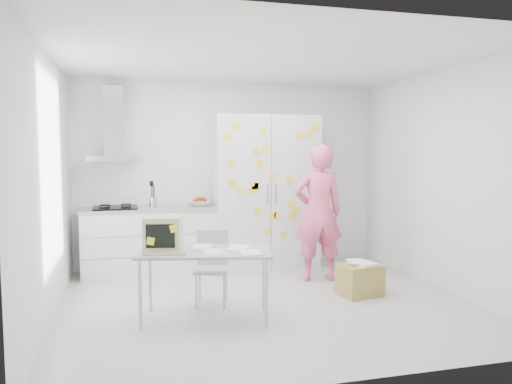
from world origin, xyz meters
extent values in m
cube|color=silver|center=(0.00, 0.00, -0.01)|extent=(4.50, 4.00, 0.02)
cube|color=white|center=(0.00, 2.00, 1.35)|extent=(4.50, 0.02, 2.70)
cube|color=white|center=(-2.25, 0.00, 1.35)|extent=(0.02, 4.00, 2.70)
cube|color=white|center=(2.25, 0.00, 1.35)|extent=(0.02, 4.00, 2.70)
cube|color=white|center=(0.00, 0.00, 2.70)|extent=(4.50, 4.00, 0.02)
cube|color=white|center=(-1.20, 1.70, 0.44)|extent=(1.80, 0.60, 0.88)
cube|color=gray|center=(-1.20, 1.40, 0.58)|extent=(1.76, 0.01, 0.01)
cube|color=gray|center=(-1.20, 1.40, 0.30)|extent=(1.76, 0.01, 0.01)
cube|color=#9E9E99|center=(-1.20, 1.70, 0.90)|extent=(1.84, 0.63, 0.04)
cube|color=black|center=(-1.65, 1.70, 0.93)|extent=(0.58, 0.50, 0.03)
cylinder|color=black|center=(-1.79, 1.58, 0.95)|extent=(0.14, 0.14, 0.02)
cylinder|color=black|center=(-1.51, 1.58, 0.95)|extent=(0.14, 0.14, 0.02)
cylinder|color=black|center=(-1.79, 1.82, 0.95)|extent=(0.14, 0.14, 0.02)
cylinder|color=black|center=(-1.51, 1.82, 0.95)|extent=(0.14, 0.14, 0.02)
cylinder|color=silver|center=(-1.15, 1.70, 0.99)|extent=(0.10, 0.10, 0.14)
cylinder|color=black|center=(-1.16, 1.71, 1.09)|extent=(0.01, 0.01, 0.30)
cylinder|color=black|center=(-1.13, 1.69, 1.09)|extent=(0.01, 0.01, 0.30)
cylinder|color=black|center=(-1.15, 1.72, 1.09)|extent=(0.01, 0.01, 0.30)
cube|color=black|center=(-1.16, 1.71, 1.25)|extent=(0.05, 0.01, 0.07)
imported|color=white|center=(-0.50, 1.70, 0.96)|extent=(0.31, 0.31, 0.08)
sphere|color=#B2140F|center=(-0.56, 1.72, 0.99)|extent=(0.08, 0.08, 0.08)
sphere|color=#B2140F|center=(-0.47, 1.65, 0.99)|extent=(0.08, 0.08, 0.08)
sphere|color=#B2140F|center=(-0.43, 1.74, 0.99)|extent=(0.08, 0.08, 0.08)
cylinder|color=yellow|center=(-0.52, 1.72, 1.03)|extent=(0.09, 0.17, 0.10)
cylinder|color=yellow|center=(-0.49, 1.72, 1.03)|extent=(0.04, 0.17, 0.10)
cylinder|color=yellow|center=(-0.47, 1.72, 1.03)|extent=(0.08, 0.17, 0.10)
cube|color=silver|center=(-1.65, 1.75, 1.60)|extent=(0.70, 0.48, 0.07)
cube|color=silver|center=(-1.65, 1.87, 2.10)|extent=(0.26, 0.24, 0.95)
cube|color=silver|center=(0.45, 1.68, 1.10)|extent=(1.50, 0.65, 2.20)
cube|color=slate|center=(0.45, 1.35, 1.10)|extent=(0.01, 0.01, 2.16)
cube|color=silver|center=(0.39, 1.34, 1.10)|extent=(0.02, 0.02, 0.30)
cube|color=silver|center=(0.51, 1.34, 1.10)|extent=(0.02, 0.02, 0.30)
cube|color=yellow|center=(0.86, 1.34, 1.90)|extent=(0.10, 0.00, 0.10)
cube|color=yellow|center=(1.01, 1.34, 1.93)|extent=(0.12, 0.00, 0.12)
cube|color=yellow|center=(1.12, 1.34, 1.05)|extent=(0.12, 0.00, 0.12)
cube|color=yellow|center=(0.22, 1.34, 1.21)|extent=(0.10, 0.00, 0.10)
cube|color=yellow|center=(0.46, 1.34, 1.35)|extent=(0.12, 0.00, 0.12)
cube|color=yellow|center=(0.83, 1.34, 0.86)|extent=(0.12, 0.00, 0.12)
cube|color=yellow|center=(0.25, 1.34, 0.87)|extent=(0.10, 0.00, 0.10)
cube|color=yellow|center=(0.32, 1.34, 1.95)|extent=(0.12, 0.00, 0.12)
cube|color=yellow|center=(0.54, 1.34, 0.81)|extent=(0.12, 0.00, 0.12)
cube|color=yellow|center=(0.86, 1.34, 1.19)|extent=(0.12, 0.00, 0.12)
cube|color=yellow|center=(0.74, 1.34, 0.94)|extent=(0.10, 0.00, 0.10)
cube|color=yellow|center=(0.24, 1.34, 1.69)|extent=(0.12, 0.00, 0.12)
cube|color=yellow|center=(-0.01, 1.34, 1.15)|extent=(0.10, 0.00, 0.10)
cube|color=yellow|center=(-0.10, 1.34, 1.26)|extent=(0.10, 0.00, 0.10)
cube|color=yellow|center=(-0.16, 1.34, 1.89)|extent=(0.11, 0.00, 0.11)
cube|color=yellow|center=(0.38, 1.34, 0.59)|extent=(0.10, 0.00, 0.10)
cube|color=yellow|center=(0.25, 1.34, 1.22)|extent=(0.11, 0.00, 0.11)
cube|color=yellow|center=(0.99, 1.34, 0.59)|extent=(0.11, 0.00, 0.11)
cube|color=yellow|center=(1.09, 1.34, 2.03)|extent=(0.10, 0.00, 0.10)
cube|color=yellow|center=(0.28, 1.34, 1.53)|extent=(0.10, 0.00, 0.10)
cube|color=yellow|center=(0.17, 1.34, 1.16)|extent=(0.11, 0.00, 0.11)
cube|color=yellow|center=(0.63, 1.34, 0.52)|extent=(0.10, 0.00, 0.10)
cube|color=yellow|center=(-0.07, 1.34, 2.03)|extent=(0.10, 0.00, 0.10)
cube|color=yellow|center=(-0.13, 1.34, 1.54)|extent=(0.12, 0.00, 0.12)
cube|color=yellow|center=(0.76, 1.34, 0.77)|extent=(0.11, 0.00, 0.11)
cube|color=yellow|center=(0.37, 1.34, 1.73)|extent=(0.11, 0.00, 0.11)
cube|color=yellow|center=(0.72, 1.34, 1.28)|extent=(0.11, 0.00, 0.11)
cube|color=yellow|center=(0.47, 1.34, 0.80)|extent=(0.11, 0.00, 0.11)
imported|color=#F35E8C|center=(0.92, 0.77, 0.89)|extent=(0.68, 0.48, 1.78)
cube|color=#A0A4AB|center=(-0.75, -0.38, 0.70)|extent=(1.43, 0.93, 0.03)
cylinder|color=#B6B5BA|center=(-1.39, -0.51, 0.34)|extent=(0.04, 0.04, 0.68)
cylinder|color=#B6B5BA|center=(-0.22, -0.77, 0.34)|extent=(0.04, 0.04, 0.68)
cylinder|color=#B6B5BA|center=(-1.28, 0.02, 0.34)|extent=(0.04, 0.04, 0.68)
cylinder|color=#B6B5BA|center=(-0.10, -0.24, 0.34)|extent=(0.04, 0.04, 0.68)
cube|color=beige|center=(-1.14, -0.21, 0.88)|extent=(0.43, 0.45, 0.34)
cube|color=beige|center=(-1.19, -0.40, 0.88)|extent=(0.33, 0.09, 0.30)
cube|color=black|center=(-1.19, -0.41, 0.88)|extent=(0.28, 0.07, 0.24)
cube|color=#FFF92E|center=(-1.28, -0.40, 0.83)|extent=(0.09, 0.02, 0.09)
cube|color=#FFF92E|center=(-1.06, -0.45, 0.96)|extent=(0.09, 0.02, 0.09)
cube|color=beige|center=(-1.15, -0.46, 0.72)|extent=(0.44, 0.23, 0.02)
cube|color=gray|center=(-1.15, -0.46, 0.74)|extent=(0.39, 0.18, 0.01)
cube|color=white|center=(-0.66, -0.44, 0.71)|extent=(0.21, 0.29, 0.00)
cube|color=white|center=(-0.40, -0.34, 0.71)|extent=(0.32, 0.34, 0.00)
cube|color=white|center=(-0.34, -0.61, 0.72)|extent=(0.23, 0.30, 0.00)
cube|color=white|center=(-0.75, -0.18, 0.71)|extent=(0.29, 0.33, 0.00)
cube|color=#B0B0AE|center=(-0.61, 0.07, 0.40)|extent=(0.45, 0.45, 0.04)
cube|color=#B0B0AE|center=(-0.57, 0.24, 0.62)|extent=(0.35, 0.12, 0.40)
cylinder|color=#ACABB0|center=(-0.79, -0.03, 0.19)|extent=(0.03, 0.03, 0.38)
cylinder|color=#ACABB0|center=(-0.51, -0.11, 0.19)|extent=(0.03, 0.03, 0.38)
cylinder|color=#ACABB0|center=(-0.71, 0.26, 0.19)|extent=(0.03, 0.03, 0.38)
cylinder|color=#ACABB0|center=(-0.43, 0.18, 0.19)|extent=(0.03, 0.03, 0.38)
cube|color=#A89348|center=(1.14, -0.01, 0.19)|extent=(0.51, 0.44, 0.37)
cube|color=white|center=(1.17, -0.02, 0.39)|extent=(0.29, 0.35, 0.03)
cube|color=white|center=(1.11, 0.02, 0.40)|extent=(0.23, 0.30, 0.00)
camera|label=1|loc=(-1.49, -5.28, 1.73)|focal=35.00mm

